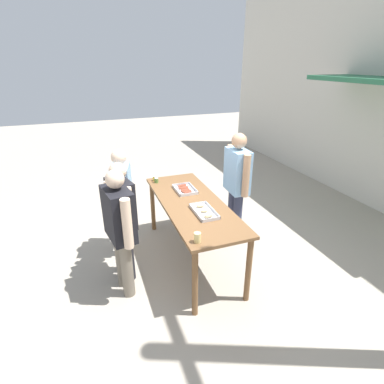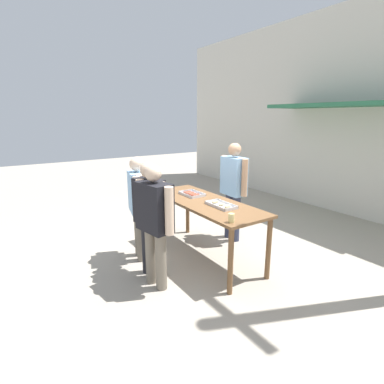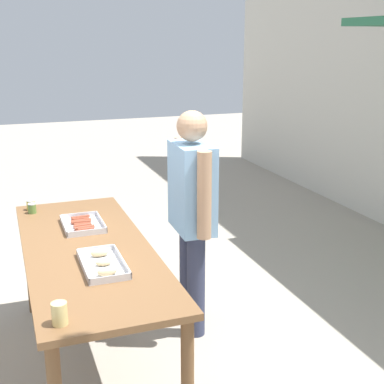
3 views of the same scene
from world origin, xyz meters
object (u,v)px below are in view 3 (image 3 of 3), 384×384
at_px(person_server_behind_table, 192,205).
at_px(condiment_jar_mustard, 31,205).
at_px(food_tray_sausages, 83,225).
at_px(food_tray_buns, 103,264).
at_px(beer_cup, 60,314).
at_px(condiment_jar_ketchup, 32,208).

bearing_deg(person_server_behind_table, condiment_jar_mustard, -117.01).
height_order(food_tray_sausages, food_tray_buns, food_tray_buns).
bearing_deg(food_tray_sausages, condiment_jar_mustard, -149.08).
relative_size(condiment_jar_mustard, beer_cup, 0.70).
xyz_separation_m(food_tray_buns, beer_cup, (0.59, -0.32, 0.04)).
bearing_deg(beer_cup, person_server_behind_table, 138.12).
bearing_deg(person_server_behind_table, beer_cup, -39.56).
bearing_deg(condiment_jar_mustard, food_tray_sausages, 30.92).
height_order(food_tray_buns, condiment_jar_ketchup, condiment_jar_ketchup).
bearing_deg(condiment_jar_ketchup, food_tray_buns, 14.94).
height_order(food_tray_sausages, beer_cup, beer_cup).
xyz_separation_m(food_tray_sausages, person_server_behind_table, (0.09, 0.81, 0.09)).
distance_m(condiment_jar_ketchup, person_server_behind_table, 1.26).
bearing_deg(condiment_jar_ketchup, person_server_behind_table, 64.16).
bearing_deg(condiment_jar_mustard, food_tray_buns, 14.09).
relative_size(food_tray_buns, condiment_jar_ketchup, 6.04).
distance_m(beer_cup, person_server_behind_table, 1.69).
relative_size(food_tray_sausages, person_server_behind_table, 0.23).
bearing_deg(person_server_behind_table, food_tray_sausages, -94.31).
xyz_separation_m(food_tray_sausages, food_tray_buns, (0.76, 0.00, 0.00)).
bearing_deg(condiment_jar_mustard, person_server_behind_table, 60.68).
distance_m(condiment_jar_mustard, person_server_behind_table, 1.30).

